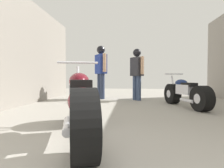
{
  "coord_description": "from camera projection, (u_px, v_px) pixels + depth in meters",
  "views": [
    {
      "loc": [
        -0.23,
        -0.22,
        0.7
      ],
      "look_at": [
        -0.56,
        3.44,
        0.58
      ],
      "focal_mm": 29.62,
      "sensor_mm": 36.0,
      "label": 1
    }
  ],
  "objects": [
    {
      "name": "motorcycle_maroon_cruiser",
      "position": [
        80.0,
        104.0,
        2.14
      ],
      "size": [
        0.88,
        2.0,
        0.95
      ],
      "color": "black",
      "rests_on": "ground_plane"
    },
    {
      "name": "mechanic_in_blue",
      "position": [
        137.0,
        69.0,
        5.83
      ],
      "size": [
        0.45,
        0.58,
        1.63
      ],
      "color": "#384766",
      "rests_on": "ground_plane"
    },
    {
      "name": "ground_plane",
      "position": [
        140.0,
        112.0,
        3.75
      ],
      "size": [
        17.04,
        17.04,
        0.0
      ],
      "primitive_type": "plane",
      "color": "#9E998E"
    },
    {
      "name": "garage_partition_left",
      "position": [
        2.0,
        45.0,
        3.97
      ],
      "size": [
        0.08,
        7.81,
        2.84
      ],
      "primitive_type": "cube",
      "color": "gray",
      "rests_on": "ground_plane"
    },
    {
      "name": "motorcycle_black_naked",
      "position": [
        186.0,
        93.0,
        4.43
      ],
      "size": [
        0.75,
        1.77,
        0.83
      ],
      "color": "black",
      "rests_on": "ground_plane"
    },
    {
      "name": "mechanic_with_helmet",
      "position": [
        101.0,
        67.0,
        6.25
      ],
      "size": [
        0.48,
        0.65,
        1.79
      ],
      "color": "#2D3851",
      "rests_on": "ground_plane"
    }
  ]
}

